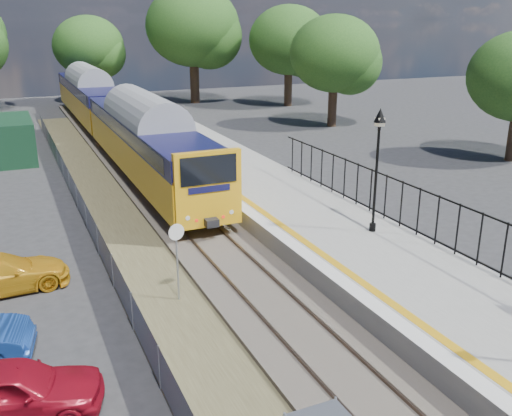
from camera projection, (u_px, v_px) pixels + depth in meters
ground at (333, 370)px, 14.45m from camera, size 120.00×120.00×0.00m
track_bed at (196, 241)px, 22.64m from camera, size 5.90×80.00×0.29m
platform at (320, 229)px, 22.87m from camera, size 5.00×70.00×0.90m
platform_edge at (273, 226)px, 21.93m from camera, size 0.90×70.00×0.01m
victorian_lamp_north at (378, 142)px, 20.34m from camera, size 0.44×0.44×4.60m
palisade_fence at (474, 236)px, 18.33m from camera, size 0.12×26.00×2.00m
wire_fence at (90, 223)px, 23.07m from camera, size 0.06×52.00×1.20m
tree_line at (98, 42)px, 49.37m from camera, size 56.80×43.80×11.88m
train at (111, 112)px, 39.55m from camera, size 2.82×40.83×3.51m
speed_sign at (177, 250)px, 17.43m from camera, size 0.52×0.15×2.60m
car_red at (11, 390)px, 12.57m from camera, size 4.23×2.48×1.35m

